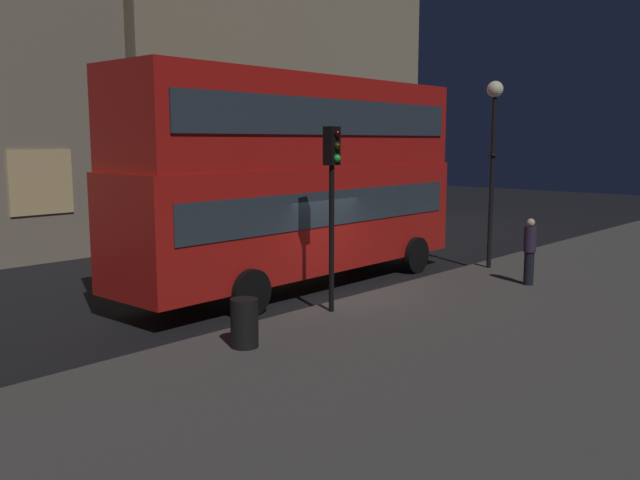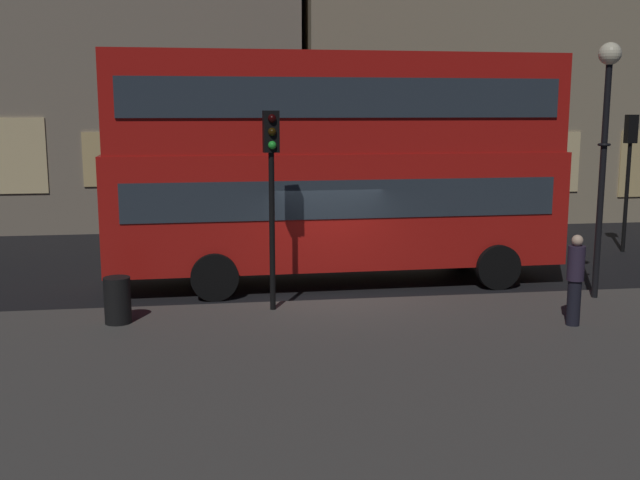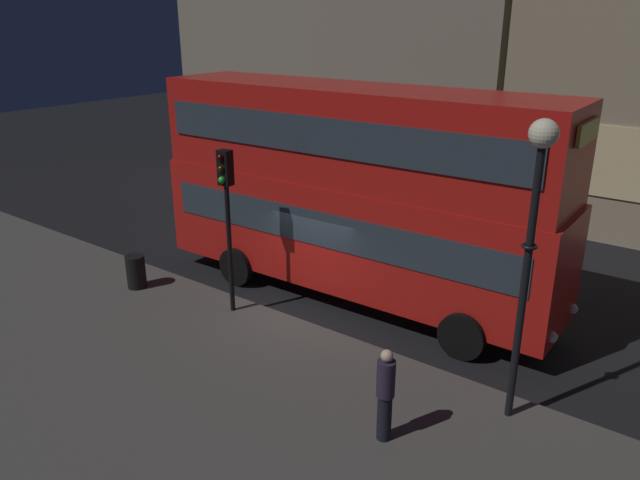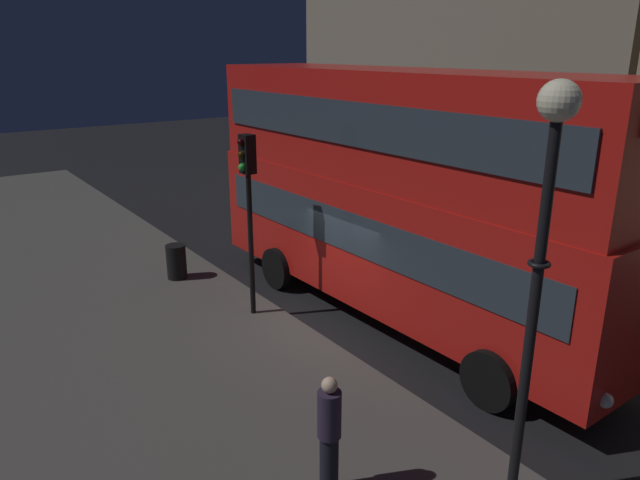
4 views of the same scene
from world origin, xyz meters
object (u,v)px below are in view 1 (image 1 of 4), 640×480
at_px(double_decker_bus, 300,172).
at_px(traffic_light_far_side, 412,166).
at_px(traffic_light_near_kerb, 332,180).
at_px(street_lamp, 493,134).
at_px(pedestrian, 530,250).
at_px(litter_bin, 244,323).

bearing_deg(double_decker_bus, traffic_light_far_side, 16.08).
bearing_deg(traffic_light_near_kerb, double_decker_bus, 52.43).
distance_m(street_lamp, pedestrian, 4.04).
distance_m(street_lamp, litter_bin, 11.08).
height_order(traffic_light_near_kerb, street_lamp, street_lamp).
height_order(pedestrian, litter_bin, pedestrian).
height_order(traffic_light_near_kerb, traffic_light_far_side, traffic_light_near_kerb).
height_order(double_decker_bus, traffic_light_near_kerb, double_decker_bus).
distance_m(traffic_light_far_side, street_lamp, 7.05).
distance_m(pedestrian, litter_bin, 9.05).
relative_size(traffic_light_far_side, litter_bin, 4.49).
bearing_deg(double_decker_bus, street_lamp, -27.75).
bearing_deg(street_lamp, pedestrian, -127.40).
xyz_separation_m(pedestrian, litter_bin, (-8.92, 1.46, -0.48)).
xyz_separation_m(traffic_light_far_side, street_lamp, (-3.98, -5.69, 1.19)).
height_order(double_decker_bus, pedestrian, double_decker_bus).
bearing_deg(traffic_light_near_kerb, litter_bin, -174.01).
bearing_deg(pedestrian, double_decker_bus, 70.40).
bearing_deg(traffic_light_near_kerb, pedestrian, -23.51).
height_order(traffic_light_far_side, litter_bin, traffic_light_far_side).
relative_size(pedestrian, litter_bin, 1.95).
relative_size(traffic_light_near_kerb, pedestrian, 2.31).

